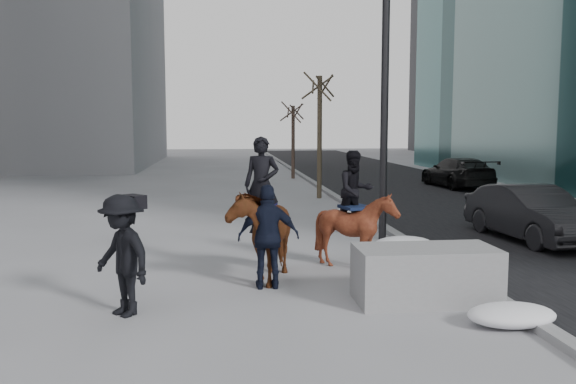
{
  "coord_description": "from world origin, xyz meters",
  "views": [
    {
      "loc": [
        -1.2,
        -9.94,
        2.74
      ],
      "look_at": [
        0.0,
        1.2,
        1.5
      ],
      "focal_mm": 38.0,
      "sensor_mm": 36.0,
      "label": 1
    }
  ],
  "objects": [
    {
      "name": "ground",
      "position": [
        0.0,
        0.0,
        0.0
      ],
      "size": [
        120.0,
        120.0,
        0.0
      ],
      "primitive_type": "plane",
      "color": "gray",
      "rests_on": "ground"
    },
    {
      "name": "road",
      "position": [
        7.0,
        10.0,
        0.01
      ],
      "size": [
        8.0,
        90.0,
        0.01
      ],
      "primitive_type": "cube",
      "color": "black",
      "rests_on": "ground"
    },
    {
      "name": "curb",
      "position": [
        3.0,
        10.0,
        0.06
      ],
      "size": [
        0.25,
        90.0,
        0.12
      ],
      "primitive_type": "cube",
      "color": "gray",
      "rests_on": "ground"
    },
    {
      "name": "planter",
      "position": [
        1.91,
        -0.99,
        0.43
      ],
      "size": [
        2.16,
        1.08,
        0.86
      ],
      "primitive_type": "cube",
      "rotation": [
        0.0,
        0.0,
        -0.0
      ],
      "color": "gray",
      "rests_on": "ground"
    },
    {
      "name": "car_near",
      "position": [
        6.06,
        3.62,
        0.66
      ],
      "size": [
        1.77,
        4.1,
        1.31
      ],
      "primitive_type": "imported",
      "rotation": [
        0.0,
        0.0,
        0.1
      ],
      "color": "black",
      "rests_on": "ground"
    },
    {
      "name": "car_far",
      "position": [
        9.05,
        15.74,
        0.66
      ],
      "size": [
        2.14,
        4.68,
        1.33
      ],
      "primitive_type": "imported",
      "rotation": [
        0.0,
        0.0,
        3.2
      ],
      "color": "black",
      "rests_on": "ground"
    },
    {
      "name": "tree_near",
      "position": [
        2.4,
        12.51,
        2.52
      ],
      "size": [
        1.2,
        1.2,
        5.04
      ],
      "primitive_type": null,
      "color": "#352C1F",
      "rests_on": "ground"
    },
    {
      "name": "tree_far",
      "position": [
        2.4,
        21.03,
        2.06
      ],
      "size": [
        1.2,
        1.2,
        4.12
      ],
      "primitive_type": null,
      "color": "#36271F",
      "rests_on": "ground"
    },
    {
      "name": "mounted_left",
      "position": [
        -0.51,
        0.74,
        0.94
      ],
      "size": [
        1.38,
        2.13,
        2.53
      ],
      "color": "#47270E",
      "rests_on": "ground"
    },
    {
      "name": "mounted_right",
      "position": [
        1.33,
        1.38,
        0.9
      ],
      "size": [
        1.5,
        1.6,
        2.25
      ],
      "color": "#4A180E",
      "rests_on": "ground"
    },
    {
      "name": "feeder",
      "position": [
        -0.45,
        0.05,
        0.88
      ],
      "size": [
        1.03,
        0.86,
        1.75
      ],
      "color": "black",
      "rests_on": "ground"
    },
    {
      "name": "camera_crew",
      "position": [
        -2.65,
        -1.17,
        0.89
      ],
      "size": [
        1.25,
        1.28,
        1.75
      ],
      "color": "black",
      "rests_on": "ground"
    },
    {
      "name": "lamppost",
      "position": [
        2.6,
        4.29,
        4.99
      ],
      "size": [
        0.25,
        1.7,
        9.09
      ],
      "color": "black",
      "rests_on": "ground"
    },
    {
      "name": "snow_piles",
      "position": [
        2.7,
        2.92,
        0.16
      ],
      "size": [
        1.28,
        10.67,
        0.33
      ],
      "color": "white",
      "rests_on": "ground"
    }
  ]
}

